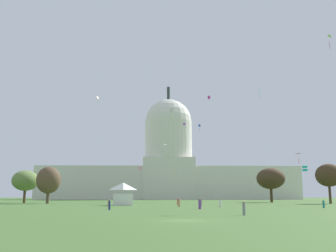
% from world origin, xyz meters
% --- Properties ---
extents(ground_plane, '(800.00, 800.00, 0.00)m').
position_xyz_m(ground_plane, '(0.00, 0.00, 0.00)').
color(ground_plane, '#42662D').
extents(capitol_building, '(149.25, 27.94, 67.47)m').
position_xyz_m(capitol_building, '(5.93, 194.74, 19.26)').
color(capitol_building, silver).
rests_on(capitol_building, ground_plane).
extents(event_tent, '(5.06, 4.86, 5.14)m').
position_xyz_m(event_tent, '(-9.64, 54.64, 2.55)').
color(event_tent, white).
rests_on(event_tent, ground_plane).
extents(tree_east_mid, '(8.79, 8.75, 10.80)m').
position_xyz_m(tree_east_mid, '(45.15, 70.13, 7.64)').
color(tree_east_mid, '#42301E').
rests_on(tree_east_mid, ground_plane).
extents(tree_west_far, '(10.38, 10.81, 9.74)m').
position_xyz_m(tree_west_far, '(-41.47, 84.92, 6.63)').
color(tree_west_far, '#4C3823').
rests_on(tree_west_far, ground_plane).
extents(tree_west_near, '(9.39, 9.30, 10.24)m').
position_xyz_m(tree_west_near, '(-32.26, 76.24, 6.45)').
color(tree_west_near, brown).
rests_on(tree_west_near, ground_plane).
extents(tree_east_far, '(12.48, 12.63, 11.15)m').
position_xyz_m(tree_east_far, '(35.74, 92.35, 7.68)').
color(tree_east_far, '#42301E').
rests_on(tree_east_far, ground_plane).
extents(person_tan_edge_east, '(0.60, 0.60, 1.53)m').
position_xyz_m(person_tan_edge_east, '(-11.68, 44.41, 0.69)').
color(person_tan_edge_east, tan).
rests_on(person_tan_edge_east, ground_plane).
extents(person_white_near_tent, '(0.54, 0.54, 1.59)m').
position_xyz_m(person_white_near_tent, '(10.29, 41.16, 0.71)').
color(person_white_near_tent, silver).
rests_on(person_white_near_tent, ground_plane).
extents(person_tan_lawn_far_right, '(0.50, 0.50, 1.52)m').
position_xyz_m(person_tan_lawn_far_right, '(2.31, 41.31, 0.69)').
color(person_tan_lawn_far_right, tan).
rests_on(person_tan_lawn_far_right, ground_plane).
extents(person_grey_mid_center, '(0.46, 0.46, 1.63)m').
position_xyz_m(person_grey_mid_center, '(7.60, 9.24, 0.77)').
color(person_grey_mid_center, gray).
rests_on(person_grey_mid_center, ground_plane).
extents(person_navy_near_tree_west, '(0.38, 0.38, 1.60)m').
position_xyz_m(person_navy_near_tree_west, '(-9.54, 26.58, 0.74)').
color(person_navy_near_tree_west, navy).
rests_on(person_navy_near_tree_west, ground_plane).
extents(person_grey_front_left, '(0.53, 0.53, 1.66)m').
position_xyz_m(person_grey_front_left, '(7.39, 48.56, 0.75)').
color(person_grey_front_left, gray).
rests_on(person_grey_front_left, ground_plane).
extents(person_purple_front_right, '(0.52, 0.52, 1.72)m').
position_xyz_m(person_purple_front_right, '(4.92, 29.45, 0.78)').
color(person_purple_front_right, '#703D93').
rests_on(person_purple_front_right, ground_plane).
extents(person_teal_back_center, '(0.38, 0.38, 1.50)m').
position_xyz_m(person_teal_back_center, '(28.12, 35.31, 0.69)').
color(person_teal_back_center, '#1E757A').
rests_on(person_teal_back_center, ground_plane).
extents(person_red_deep_crowd, '(0.48, 0.48, 1.64)m').
position_xyz_m(person_red_deep_crowd, '(3.11, 58.42, 0.75)').
color(person_red_deep_crowd, red).
rests_on(person_red_deep_crowd, ground_plane).
extents(kite_violet_mid, '(1.12, 1.10, 2.38)m').
position_xyz_m(kite_violet_mid, '(9.78, 122.50, 31.38)').
color(kite_violet_mid, purple).
extents(kite_blue_mid, '(0.89, 0.25, 2.70)m').
position_xyz_m(kite_blue_mid, '(15.31, 115.94, 29.30)').
color(kite_blue_mid, blue).
extents(kite_white_low, '(1.56, 1.40, 2.28)m').
position_xyz_m(kite_white_low, '(1.10, 84.03, 17.24)').
color(kite_white_low, white).
extents(kite_cyan_high, '(0.52, 1.05, 4.50)m').
position_xyz_m(kite_cyan_high, '(38.35, 110.99, 42.87)').
color(kite_cyan_high, '#33BCDB').
extents(kite_magenta_high, '(1.45, 1.40, 2.37)m').
position_xyz_m(kite_magenta_high, '(20.29, 122.34, 42.70)').
color(kite_magenta_high, '#D1339E').
extents(kite_turquoise_low, '(1.54, 1.56, 1.44)m').
position_xyz_m(kite_turquoise_low, '(33.89, 57.76, 8.68)').
color(kite_turquoise_low, teal).
extents(kite_yellow_high, '(0.94, 0.70, 3.81)m').
position_xyz_m(kite_yellow_high, '(-30.53, 151.97, 49.38)').
color(kite_yellow_high, yellow).
extents(kite_gold_low, '(1.42, 1.43, 3.84)m').
position_xyz_m(kite_gold_low, '(7.98, 159.02, 15.05)').
color(kite_gold_low, gold).
extents(kite_red_low, '(1.28, 1.12, 1.88)m').
position_xyz_m(kite_red_low, '(28.56, 47.88, 10.82)').
color(kite_red_low, red).
extents(kite_lime_mid, '(1.39, 1.61, 2.48)m').
position_xyz_m(kite_lime_mid, '(30.20, 33.26, 31.71)').
color(kite_lime_mid, '#8CD133').
extents(kite_pink_low, '(1.32, 1.32, 3.78)m').
position_xyz_m(kite_pink_low, '(-7.82, 108.94, 12.07)').
color(kite_pink_low, pink).
extents(kite_black_mid, '(0.51, 0.83, 3.38)m').
position_xyz_m(kite_black_mid, '(2.25, 73.89, 26.12)').
color(kite_black_mid, black).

